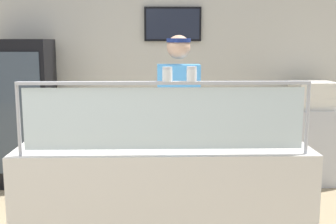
# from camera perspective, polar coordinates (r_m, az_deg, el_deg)

# --- Properties ---
(shop_rear_unit) EXTENTS (6.52, 0.13, 2.70)m
(shop_rear_unit) POSITION_cam_1_polar(r_m,az_deg,el_deg) (5.56, -1.01, 5.75)
(shop_rear_unit) COLOR beige
(shop_rear_unit) RESTS_ON ground
(serving_counter) EXTENTS (2.12, 0.78, 0.95)m
(serving_counter) POSITION_cam_1_polar(r_m,az_deg,el_deg) (3.37, -0.59, -12.06)
(serving_counter) COLOR silver
(serving_counter) RESTS_ON ground
(sneeze_guard) EXTENTS (1.94, 0.06, 0.50)m
(sneeze_guard) POSITION_cam_1_polar(r_m,az_deg,el_deg) (2.84, -0.51, 0.32)
(sneeze_guard) COLOR #B2B5BC
(sneeze_guard) RESTS_ON serving_counter
(pizza_tray) EXTENTS (0.42, 0.42, 0.04)m
(pizza_tray) POSITION_cam_1_polar(r_m,az_deg,el_deg) (3.32, 2.31, -3.52)
(pizza_tray) COLOR #9EA0A8
(pizza_tray) RESTS_ON serving_counter
(pizza_server) EXTENTS (0.15, 0.29, 0.01)m
(pizza_server) POSITION_cam_1_polar(r_m,az_deg,el_deg) (3.29, 1.76, -3.23)
(pizza_server) COLOR #ADAFB7
(pizza_server) RESTS_ON pizza_tray
(parmesan_shaker) EXTENTS (0.07, 0.07, 0.09)m
(parmesan_shaker) POSITION_cam_1_polar(r_m,az_deg,el_deg) (2.82, -0.09, 4.91)
(parmesan_shaker) COLOR white
(parmesan_shaker) RESTS_ON sneeze_guard
(pepper_flake_shaker) EXTENTS (0.07, 0.07, 0.10)m
(pepper_flake_shaker) POSITION_cam_1_polar(r_m,az_deg,el_deg) (2.83, 3.16, 4.94)
(pepper_flake_shaker) COLOR white
(pepper_flake_shaker) RESTS_ON sneeze_guard
(worker_figure) EXTENTS (0.41, 0.50, 1.76)m
(worker_figure) POSITION_cam_1_polar(r_m,az_deg,el_deg) (3.91, 1.44, -0.95)
(worker_figure) COLOR #23232D
(worker_figure) RESTS_ON ground
(drink_fridge) EXTENTS (0.73, 0.60, 1.73)m
(drink_fridge) POSITION_cam_1_polar(r_m,az_deg,el_deg) (5.41, -18.82, -0.07)
(drink_fridge) COLOR black
(drink_fridge) RESTS_ON ground
(prep_shelf) EXTENTS (0.70, 0.55, 0.92)m
(prep_shelf) POSITION_cam_1_polar(r_m,az_deg,el_deg) (5.54, 18.37, -4.15)
(prep_shelf) COLOR #B7BABF
(prep_shelf) RESTS_ON ground
(pizza_box_stack) EXTENTS (0.50, 0.48, 0.31)m
(pizza_box_stack) POSITION_cam_1_polar(r_m,az_deg,el_deg) (5.43, 18.70, 2.18)
(pizza_box_stack) COLOR silver
(pizza_box_stack) RESTS_ON prep_shelf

